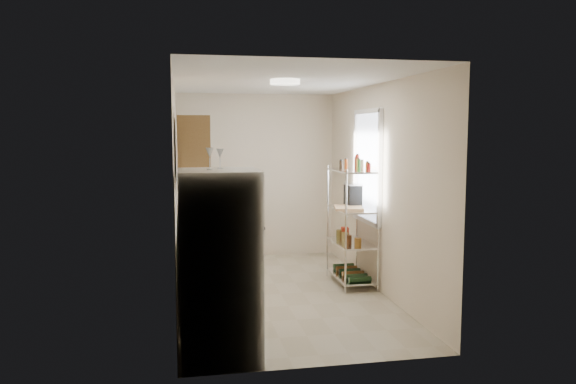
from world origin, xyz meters
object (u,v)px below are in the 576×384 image
rice_cooker (196,209)px  frying_pan_large (203,214)px  espresso_machine (353,195)px  refrigerator (220,265)px  cutting_board (349,208)px

rice_cooker → frying_pan_large: 0.20m
espresso_machine → frying_pan_large: bearing=171.4°
refrigerator → cutting_board: refrigerator is taller
rice_cooker → cutting_board: bearing=-9.9°
refrigerator → espresso_machine: bearing=49.6°
rice_cooker → espresso_machine: (2.06, -0.12, 0.15)m
cutting_board → espresso_machine: bearing=60.0°
rice_cooker → frying_pan_large: rice_cooker is taller
cutting_board → frying_pan_large: bearing=165.2°
refrigerator → rice_cooker: (-0.14, 2.39, 0.17)m
frying_pan_large → cutting_board: bearing=-33.7°
frying_pan_large → espresso_machine: size_ratio=0.74×
espresso_machine → rice_cooker: bearing=175.9°
refrigerator → cutting_board: bearing=48.7°
frying_pan_large → espresso_machine: 2.01m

